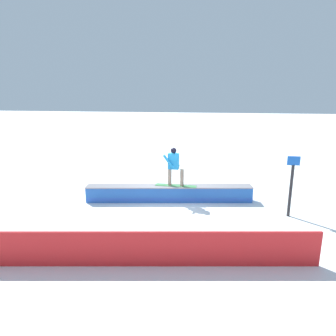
{
  "coord_description": "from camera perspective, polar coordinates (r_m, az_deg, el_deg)",
  "views": [
    {
      "loc": [
        -1.84,
        10.75,
        4.04
      ],
      "look_at": [
        -0.12,
        0.98,
        1.58
      ],
      "focal_mm": 31.55,
      "sensor_mm": 36.0,
      "label": 1
    }
  ],
  "objects": [
    {
      "name": "ground_plane",
      "position": [
        11.63,
        0.23,
        -6.39
      ],
      "size": [
        120.0,
        120.0,
        0.0
      ],
      "primitive_type": "plane",
      "color": "white"
    },
    {
      "name": "grind_box",
      "position": [
        11.54,
        0.23,
        -5.07
      ],
      "size": [
        6.39,
        1.63,
        0.63
      ],
      "color": "blue",
      "rests_on": "ground_plane"
    },
    {
      "name": "snowboarder",
      "position": [
        11.23,
        1.19,
        0.49
      ],
      "size": [
        1.6,
        0.42,
        1.49
      ],
      "color": "#3E834C",
      "rests_on": "grind_box"
    },
    {
      "name": "safety_fence",
      "position": [
        7.36,
        -6.04,
        -15.3
      ],
      "size": [
        8.69,
        1.58,
        0.9
      ],
      "primitive_type": "cube",
      "rotation": [
        0.0,
        0.0,
        0.17
      ],
      "color": "red",
      "rests_on": "ground_plane"
    },
    {
      "name": "trail_marker",
      "position": [
        10.71,
        22.7,
        -3.02
      ],
      "size": [
        0.4,
        0.1,
        2.09
      ],
      "color": "#262628",
      "rests_on": "ground_plane"
    }
  ]
}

